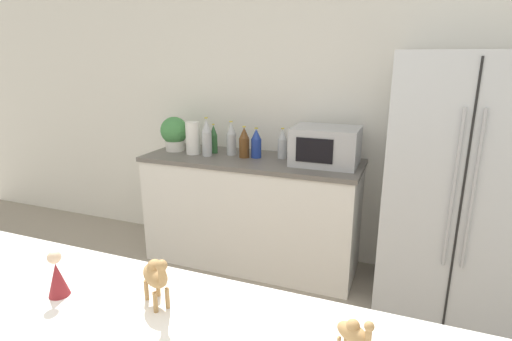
% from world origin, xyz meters
% --- Properties ---
extents(wall_back, '(8.00, 0.06, 2.55)m').
position_xyz_m(wall_back, '(0.00, 2.73, 1.27)').
color(wall_back, white).
rests_on(wall_back, ground_plane).
extents(back_counter, '(1.74, 0.63, 0.90)m').
position_xyz_m(back_counter, '(-0.55, 2.40, 0.45)').
color(back_counter, white).
rests_on(back_counter, ground_plane).
extents(refrigerator, '(0.88, 0.73, 1.71)m').
position_xyz_m(refrigerator, '(0.92, 2.33, 0.86)').
color(refrigerator, silver).
rests_on(refrigerator, ground_plane).
extents(potted_plant, '(0.23, 0.23, 0.29)m').
position_xyz_m(potted_plant, '(-1.26, 2.41, 1.06)').
color(potted_plant, silver).
rests_on(potted_plant, back_counter).
extents(paper_towel_roll, '(0.12, 0.12, 0.26)m').
position_xyz_m(paper_towel_roll, '(-1.05, 2.37, 1.03)').
color(paper_towel_roll, white).
rests_on(paper_towel_roll, back_counter).
extents(microwave, '(0.48, 0.37, 0.28)m').
position_xyz_m(microwave, '(0.03, 2.42, 1.04)').
color(microwave, '#B2B5BA').
rests_on(microwave, back_counter).
extents(back_bottle_0, '(0.08, 0.08, 0.31)m').
position_xyz_m(back_bottle_0, '(-0.91, 2.34, 1.05)').
color(back_bottle_0, '#B2B7BC').
rests_on(back_bottle_0, back_counter).
extents(back_bottle_1, '(0.08, 0.08, 0.28)m').
position_xyz_m(back_bottle_1, '(-0.74, 2.44, 1.03)').
color(back_bottle_1, '#B2B7BC').
rests_on(back_bottle_1, back_counter).
extents(back_bottle_2, '(0.06, 0.06, 0.24)m').
position_xyz_m(back_bottle_2, '(-0.91, 2.45, 1.02)').
color(back_bottle_2, '#2D6033').
rests_on(back_bottle_2, back_counter).
extents(back_bottle_3, '(0.08, 0.08, 0.24)m').
position_xyz_m(back_bottle_3, '(-0.52, 2.43, 1.02)').
color(back_bottle_3, navy).
rests_on(back_bottle_3, back_counter).
extents(back_bottle_4, '(0.07, 0.07, 0.24)m').
position_xyz_m(back_bottle_4, '(-0.32, 2.49, 1.02)').
color(back_bottle_4, '#B2B7BC').
rests_on(back_bottle_4, back_counter).
extents(back_bottle_5, '(0.08, 0.08, 0.25)m').
position_xyz_m(back_bottle_5, '(-0.61, 2.40, 1.02)').
color(back_bottle_5, brown).
rests_on(back_bottle_5, back_counter).
extents(camel_figurine, '(0.13, 0.11, 0.16)m').
position_xyz_m(camel_figurine, '(-0.02, 0.37, 1.08)').
color(camel_figurine, '#A87F4C').
rests_on(camel_figurine, bar_counter).
extents(camel_figurine_second, '(0.09, 0.08, 0.12)m').
position_xyz_m(camel_figurine_second, '(0.52, 0.35, 1.06)').
color(camel_figurine_second, '#A87F4C').
rests_on(camel_figurine_second, bar_counter).
extents(wise_man_figurine_crimson, '(0.06, 0.06, 0.14)m').
position_xyz_m(wise_man_figurine_crimson, '(-0.32, 0.30, 1.05)').
color(wise_man_figurine_crimson, maroon).
rests_on(wise_man_figurine_crimson, bar_counter).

